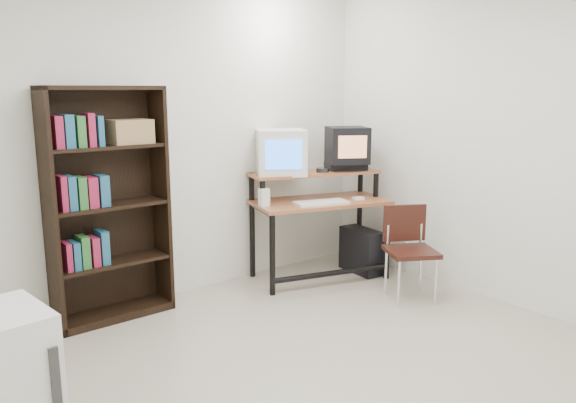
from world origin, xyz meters
TOP-DOWN VIEW (x-y plane):
  - floor at (0.00, 0.00)m, footprint 4.00×4.00m
  - back_wall at (0.00, 2.00)m, footprint 4.00×0.01m
  - right_wall at (2.00, 0.00)m, footprint 0.01×4.00m
  - computer_desk at (1.25, 1.54)m, footprint 1.34×0.93m
  - crt_monitor at (0.98, 1.77)m, footprint 0.59×0.59m
  - vcr at (1.60, 1.56)m, footprint 0.44×0.40m
  - crt_tv at (1.58, 1.52)m, footprint 0.48×0.48m
  - cd_spindle at (1.32, 1.58)m, footprint 0.16×0.16m
  - keyboard at (1.14, 1.40)m, footprint 0.51×0.34m
  - mousepad at (1.52, 1.33)m, footprint 0.25×0.22m
  - mouse at (1.54, 1.33)m, footprint 0.11×0.09m
  - desk_speaker at (0.69, 1.64)m, footprint 0.09×0.09m
  - pc_tower at (1.66, 1.39)m, footprint 0.25×0.47m
  - school_chair at (1.48, 0.68)m, footprint 0.53×0.53m
  - bookshelf at (-0.61, 1.86)m, footprint 0.88×0.29m
  - wall_outlet at (1.99, 1.15)m, footprint 0.02×0.08m

SIDE VIEW (x-z plane):
  - floor at x=0.00m, z-range -0.01..0.00m
  - pc_tower at x=1.66m, z-range 0.00..0.42m
  - wall_outlet at x=1.99m, z-range 0.24..0.36m
  - school_chair at x=1.48m, z-range 0.09..0.86m
  - computer_desk at x=1.25m, z-range 0.20..1.18m
  - mousepad at x=1.52m, z-range 0.72..0.73m
  - keyboard at x=1.14m, z-range 0.72..0.75m
  - mouse at x=1.54m, z-range 0.73..0.76m
  - desk_speaker at x=0.69m, z-range 0.72..0.89m
  - bookshelf at x=-0.61m, z-range 0.02..1.78m
  - cd_spindle at x=1.32m, z-range 0.97..1.02m
  - vcr at x=1.60m, z-range 0.97..1.05m
  - crt_monitor at x=0.98m, z-range 0.97..1.38m
  - crt_tv at x=1.58m, z-range 1.05..1.39m
  - back_wall at x=0.00m, z-range 0.00..2.60m
  - right_wall at x=2.00m, z-range 0.00..2.60m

